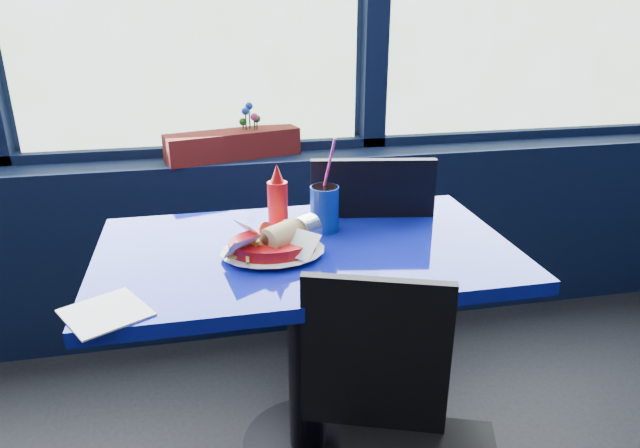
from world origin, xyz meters
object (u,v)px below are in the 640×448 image
at_px(flower_vase, 251,140).
at_px(ketchup_bottle, 278,205).
at_px(food_basket, 275,243).
at_px(soda_cup, 325,208).
at_px(chair_near_back, 355,258).
at_px(planter_box, 233,144).
at_px(chair_near_front, 400,431).
at_px(near_table, 306,301).

xyz_separation_m(flower_vase, ketchup_bottle, (0.01, -0.79, -0.02)).
xyz_separation_m(food_basket, soda_cup, (0.18, 0.15, 0.04)).
bearing_deg(chair_near_back, planter_box, -44.25).
distance_m(planter_box, soda_cup, 0.78).
distance_m(chair_near_front, soda_cup, 0.70).
bearing_deg(ketchup_bottle, planter_box, 96.28).
relative_size(flower_vase, soda_cup, 0.74).
relative_size(chair_near_front, soda_cup, 2.78).
bearing_deg(soda_cup, food_basket, -139.26).
bearing_deg(chair_near_front, food_basket, 136.27).
relative_size(chair_near_front, chair_near_back, 0.88).
relative_size(chair_near_back, soda_cup, 3.15).
xyz_separation_m(chair_near_front, food_basket, (-0.23, 0.46, 0.31)).
bearing_deg(chair_near_back, ketchup_bottle, 45.99).
xyz_separation_m(flower_vase, food_basket, (-0.02, -0.92, -0.08)).
height_order(near_table, flower_vase, flower_vase).
bearing_deg(soda_cup, near_table, -125.12).
xyz_separation_m(chair_near_front, soda_cup, (-0.05, 0.61, 0.35)).
distance_m(near_table, chair_near_back, 0.40).
distance_m(chair_near_front, planter_box, 1.43).
bearing_deg(chair_near_front, near_table, 124.73).
height_order(chair_near_front, chair_near_back, chair_near_back).
bearing_deg(chair_near_front, planter_box, 121.58).
xyz_separation_m(planter_box, food_basket, (0.06, -0.90, -0.07)).
bearing_deg(planter_box, near_table, -94.17).
bearing_deg(food_basket, ketchup_bottle, 65.54).
bearing_deg(flower_vase, chair_near_front, -81.48).
bearing_deg(food_basket, flower_vase, 76.35).
bearing_deg(planter_box, chair_near_front, -92.33).
height_order(chair_near_front, ketchup_bottle, ketchup_bottle).
bearing_deg(chair_near_back, flower_vase, -50.87).
bearing_deg(soda_cup, ketchup_bottle, -173.09).
relative_size(chair_near_back, flower_vase, 4.25).
bearing_deg(soda_cup, chair_near_front, -85.13).
bearing_deg(chair_near_front, chair_near_back, 102.24).
bearing_deg(ketchup_bottle, soda_cup, 6.91).
distance_m(food_basket, ketchup_bottle, 0.15).
distance_m(flower_vase, soda_cup, 0.78).
distance_m(chair_near_front, ketchup_bottle, 0.72).
bearing_deg(chair_near_back, soda_cup, 62.07).
xyz_separation_m(chair_near_back, food_basket, (-0.34, -0.36, 0.24)).
relative_size(planter_box, soda_cup, 1.86).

